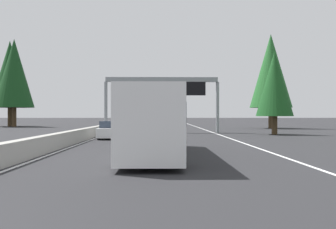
# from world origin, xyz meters

# --- Properties ---
(ground_plane) EXTENTS (320.00, 320.00, 0.00)m
(ground_plane) POSITION_xyz_m (60.00, 0.00, 0.00)
(ground_plane) COLOR #262628
(median_barrier) EXTENTS (180.00, 0.56, 0.90)m
(median_barrier) POSITION_xyz_m (80.00, 0.30, 0.45)
(median_barrier) COLOR #9E9B93
(median_barrier) RESTS_ON ground
(shoulder_stripe_right) EXTENTS (160.00, 0.16, 0.01)m
(shoulder_stripe_right) POSITION_xyz_m (70.00, -11.52, 0.01)
(shoulder_stripe_right) COLOR silver
(shoulder_stripe_right) RESTS_ON ground
(shoulder_stripe_median) EXTENTS (160.00, 0.16, 0.01)m
(shoulder_stripe_median) POSITION_xyz_m (70.00, -0.25, 0.01)
(shoulder_stripe_median) COLOR silver
(shoulder_stripe_median) RESTS_ON ground
(sign_gantry_overhead) EXTENTS (0.50, 12.68, 6.10)m
(sign_gantry_overhead) POSITION_xyz_m (35.76, -6.04, 4.86)
(sign_gantry_overhead) COLOR gray
(sign_gantry_overhead) RESTS_ON ground
(bus_far_right) EXTENTS (11.50, 2.55, 3.10)m
(bus_far_right) POSITION_xyz_m (13.04, -5.37, 1.72)
(bus_far_right) COLOR white
(bus_far_right) RESTS_ON ground
(sedan_mid_center) EXTENTS (4.40, 1.80, 1.47)m
(sedan_mid_center) POSITION_xyz_m (25.86, -1.63, 0.68)
(sedan_mid_center) COLOR white
(sedan_mid_center) RESTS_ON ground
(pickup_distant_b) EXTENTS (5.60, 2.00, 1.86)m
(pickup_distant_b) POSITION_xyz_m (75.08, -8.99, 0.91)
(pickup_distant_b) COLOR silver
(pickup_distant_b) RESTS_ON ground
(box_truck_mid_right) EXTENTS (8.50, 2.40, 2.95)m
(box_truck_mid_right) POSITION_xyz_m (77.30, -5.39, 1.61)
(box_truck_mid_right) COLOR white
(box_truck_mid_right) RESTS_ON ground
(conifer_right_near) EXTENTS (3.68, 3.68, 8.35)m
(conifer_right_near) POSITION_xyz_m (31.73, -17.11, 5.07)
(conifer_right_near) COLOR #4C3823
(conifer_right_near) RESTS_ON ground
(conifer_right_mid) EXTENTS (6.01, 6.01, 13.65)m
(conifer_right_mid) POSITION_xyz_m (48.16, -21.63, 8.30)
(conifer_right_mid) COLOR #4C3823
(conifer_right_mid) RESTS_ON ground
(conifer_left_near) EXTENTS (6.32, 6.32, 14.35)m
(conifer_left_near) POSITION_xyz_m (55.74, 18.17, 8.73)
(conifer_left_near) COLOR #4C3823
(conifer_left_near) RESTS_ON ground
(conifer_left_mid) EXTENTS (6.38, 6.38, 14.50)m
(conifer_left_mid) POSITION_xyz_m (58.01, 19.78, 8.82)
(conifer_left_mid) COLOR #4C3823
(conifer_left_mid) RESTS_ON ground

